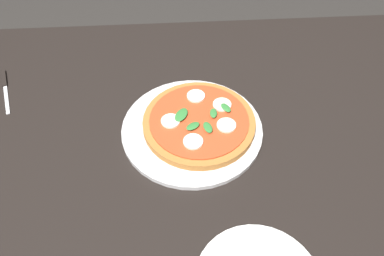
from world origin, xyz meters
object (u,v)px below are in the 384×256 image
at_px(dining_table, 207,166).
at_px(pizza, 199,122).
at_px(serving_tray, 192,129).
at_px(knife, 5,86).

distance_m(dining_table, pizza, 0.12).
bearing_deg(dining_table, serving_tray, -53.19).
distance_m(pizza, knife, 0.53).
bearing_deg(knife, dining_table, 155.91).
height_order(serving_tray, pizza, pizza).
bearing_deg(pizza, knife, -19.79).
bearing_deg(knife, pizza, 160.21).
distance_m(dining_table, serving_tray, 0.11).
bearing_deg(pizza, serving_tray, 18.62).
height_order(dining_table, pizza, pizza).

